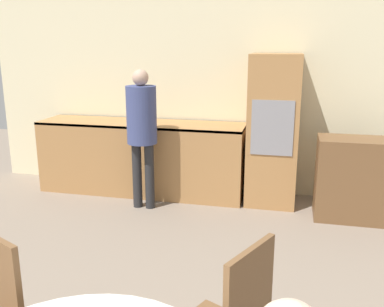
% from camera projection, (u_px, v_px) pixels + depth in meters
% --- Properties ---
extents(wall_back, '(6.49, 0.05, 2.60)m').
position_uv_depth(wall_back, '(237.00, 88.00, 5.19)').
color(wall_back, beige).
rests_on(wall_back, ground_plane).
extents(kitchen_counter, '(2.54, 0.60, 0.89)m').
position_uv_depth(kitchen_counter, '(142.00, 156.00, 5.33)').
color(kitchen_counter, '#AD7A47').
rests_on(kitchen_counter, ground_plane).
extents(oven_unit, '(0.56, 0.59, 1.72)m').
position_uv_depth(oven_unit, '(273.00, 131.00, 4.88)').
color(oven_unit, '#AD7A47').
rests_on(oven_unit, ground_plane).
extents(sideboard, '(0.97, 0.45, 0.88)m').
position_uv_depth(sideboard, '(363.00, 180.00, 4.48)').
color(sideboard, brown).
rests_on(sideboard, ground_plane).
extents(person_standing, '(0.33, 0.33, 1.56)m').
position_uv_depth(person_standing, '(142.00, 124.00, 4.68)').
color(person_standing, '#262628').
rests_on(person_standing, ground_plane).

